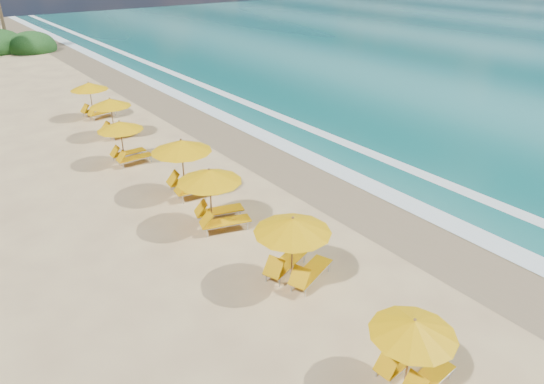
% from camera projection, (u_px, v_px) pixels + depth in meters
% --- Properties ---
extents(ground, '(160.00, 160.00, 0.00)m').
position_uv_depth(ground, '(272.00, 218.00, 20.06)').
color(ground, tan).
rests_on(ground, ground).
extents(wet_sand, '(4.00, 160.00, 0.01)m').
position_uv_depth(wet_sand, '(343.00, 192.00, 22.18)').
color(wet_sand, '#836E4E').
rests_on(wet_sand, ground).
extents(surf_foam, '(4.00, 160.00, 0.01)m').
position_uv_depth(surf_foam, '(384.00, 177.00, 23.61)').
color(surf_foam, white).
rests_on(surf_foam, ground).
extents(station_2, '(2.43, 2.27, 2.15)m').
position_uv_depth(station_2, '(414.00, 346.00, 11.93)').
color(station_2, olive).
rests_on(station_2, ground).
extents(station_3, '(3.24, 3.19, 2.52)m').
position_uv_depth(station_3, '(295.00, 244.00, 15.68)').
color(station_3, olive).
rests_on(station_3, ground).
extents(station_4, '(3.18, 3.09, 2.53)m').
position_uv_depth(station_4, '(215.00, 194.00, 18.90)').
color(station_4, olive).
rests_on(station_4, ground).
extents(station_5, '(3.10, 2.92, 2.67)m').
position_uv_depth(station_5, '(187.00, 163.00, 21.43)').
color(station_5, olive).
rests_on(station_5, ground).
extents(station_6, '(2.49, 2.30, 2.32)m').
position_uv_depth(station_6, '(125.00, 139.00, 24.75)').
color(station_6, olive).
rests_on(station_6, ground).
extents(station_7, '(2.64, 2.46, 2.37)m').
position_uv_depth(station_7, '(115.00, 115.00, 28.30)').
color(station_7, olive).
rests_on(station_7, ground).
extents(station_8, '(2.84, 2.71, 2.40)m').
position_uv_depth(station_8, '(94.00, 97.00, 31.56)').
color(station_8, olive).
rests_on(station_8, ground).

